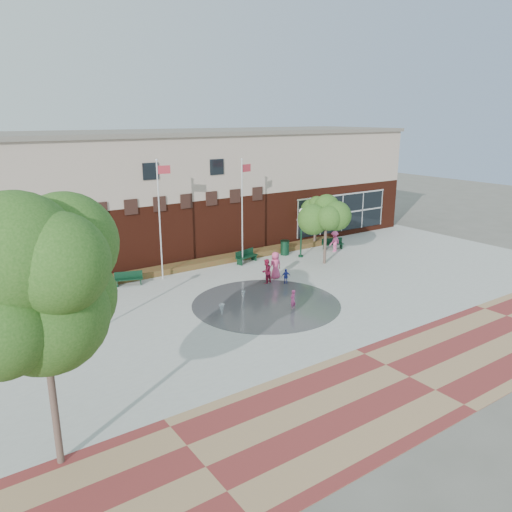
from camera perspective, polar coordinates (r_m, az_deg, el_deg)
ground at (r=26.21m, az=5.04°, el=-7.44°), size 120.00×120.00×0.00m
plaza_concrete at (r=29.16m, az=0.00°, el=-4.92°), size 46.00×18.00×0.01m
paver_band at (r=21.87m, az=17.13°, el=-13.09°), size 46.00×6.00×0.01m
splash_pad at (r=28.40m, az=1.16°, el=-5.50°), size 8.40×8.40×0.01m
library_building at (r=39.52m, az=-11.31°, el=7.23°), size 44.40×10.40×9.20m
flower_bed at (r=35.33m, az=-7.05°, el=-1.31°), size 26.00×1.20×0.40m
flagpole_left at (r=32.10m, az=-10.91°, el=4.73°), size 0.90×0.24×7.75m
flagpole_right at (r=34.99m, az=-1.54°, el=5.70°), size 0.91×0.25×7.50m
lamp_left at (r=25.52m, az=-18.20°, el=-2.89°), size 0.42×0.42×4.00m
lamp_right at (r=37.20m, az=5.21°, el=3.30°), size 0.39×0.39×3.72m
bench_left at (r=32.32m, az=-14.33°, el=-2.81°), size 1.79×1.01×0.87m
bench_mid at (r=36.07m, az=-1.08°, el=-0.32°), size 1.96×0.99×0.95m
bench_right at (r=40.19m, az=8.76°, el=1.14°), size 1.82×1.01×0.88m
trash_can at (r=38.12m, az=3.31°, el=0.97°), size 0.70×0.70×1.15m
tree_big_left at (r=15.08m, az=-23.54°, el=-3.17°), size 5.03×5.03×8.04m
tree_mid at (r=35.50m, az=8.02°, el=4.59°), size 2.86×2.86×4.82m
tree_small_right at (r=40.47m, az=6.86°, el=5.40°), size 2.49×2.49×4.25m
water_jet_a at (r=26.77m, az=-3.91°, el=-6.90°), size 0.33×0.33×0.65m
water_jet_b at (r=29.09m, az=-1.43°, el=-4.98°), size 0.21×0.21×0.47m
child_splash at (r=27.53m, az=4.23°, el=-5.00°), size 0.48×0.39×1.13m
adult_red at (r=31.55m, az=1.16°, el=-1.76°), size 0.92×0.81×1.60m
adult_pink at (r=32.52m, az=2.23°, el=-1.07°), size 0.89×0.60×1.78m
child_blue at (r=31.56m, az=3.44°, el=-2.35°), size 0.64×0.43×1.00m
person_bench at (r=39.45m, az=8.96°, el=1.66°), size 1.13×0.74×1.63m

